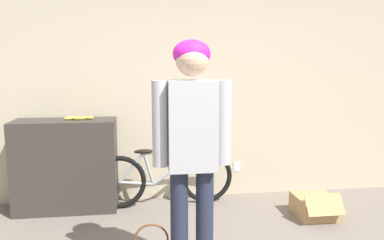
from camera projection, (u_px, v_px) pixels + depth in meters
wall_back at (192, 90)px, 4.44m from camera, size 8.00×0.07×2.60m
side_shelf at (66, 165)px, 4.11m from camera, size 1.08×0.44×1.01m
person at (192, 136)px, 2.67m from camera, size 0.57×0.26×1.78m
bicycle at (164, 178)px, 4.25m from camera, size 1.61×0.46×0.68m
banana at (79, 118)px, 4.05m from camera, size 0.33×0.09×0.04m
cardboard_box at (315, 206)px, 3.97m from camera, size 0.41×0.50×0.30m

